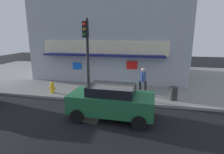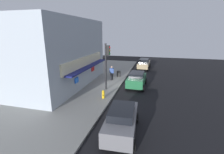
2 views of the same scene
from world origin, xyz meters
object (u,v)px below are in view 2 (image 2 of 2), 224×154
at_px(parked_car_grey, 122,120).
at_px(parked_car_tan, 144,64).
at_px(traffic_light, 107,61).
at_px(parked_car_green, 137,79).
at_px(trash_can, 119,74).
at_px(fire_hydrant, 103,94).
at_px(pedestrian, 112,72).

bearing_deg(parked_car_grey, parked_car_tan, -0.01).
bearing_deg(traffic_light, parked_car_green, -52.69).
bearing_deg(trash_can, fire_hydrant, -177.94).
distance_m(parked_car_green, parked_car_tan, 9.74).
bearing_deg(fire_hydrant, parked_car_grey, -150.18).
relative_size(trash_can, parked_car_tan, 0.17).
bearing_deg(parked_car_grey, traffic_light, 23.12).
bearing_deg(trash_can, parked_car_grey, -166.68).
xyz_separation_m(traffic_light, parked_car_tan, (11.89, -2.94, -2.33)).
relative_size(trash_can, parked_car_green, 0.19).
bearing_deg(traffic_light, pedestrian, 6.86).
height_order(parked_car_grey, parked_car_tan, parked_car_grey).
relative_size(fire_hydrant, parked_car_grey, 0.18).
distance_m(trash_can, parked_car_green, 4.16).
relative_size(fire_hydrant, parked_car_tan, 0.17).
distance_m(fire_hydrant, pedestrian, 5.88).
distance_m(traffic_light, fire_hydrant, 3.57).
height_order(fire_hydrant, parked_car_grey, parked_car_grey).
height_order(pedestrian, parked_car_grey, pedestrian).
relative_size(pedestrian, parked_car_grey, 0.42).
height_order(fire_hydrant, pedestrian, pedestrian).
relative_size(trash_can, parked_car_grey, 0.19).
distance_m(parked_car_grey, parked_car_tan, 18.76).
height_order(traffic_light, parked_car_green, traffic_light).
xyz_separation_m(fire_hydrant, parked_car_grey, (-4.53, -2.60, 0.35)).
bearing_deg(trash_can, traffic_light, 179.30).
bearing_deg(traffic_light, parked_car_grey, -156.88).
bearing_deg(fire_hydrant, parked_car_green, -28.86).
bearing_deg(pedestrian, parked_car_grey, -162.03).
height_order(parked_car_green, parked_car_tan, parked_car_tan).
relative_size(parked_car_grey, parked_car_tan, 0.91).
xyz_separation_m(fire_hydrant, parked_car_tan, (14.23, -2.60, 0.33)).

